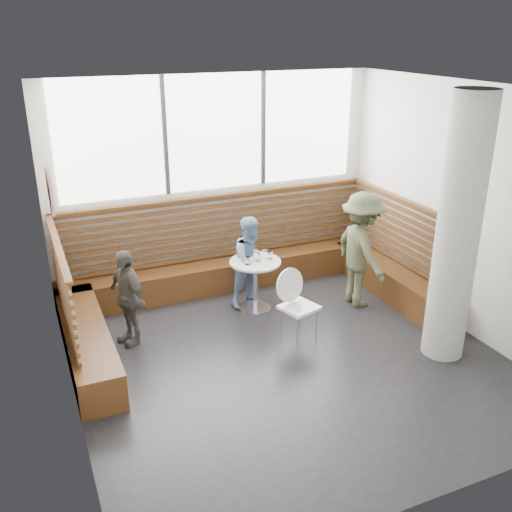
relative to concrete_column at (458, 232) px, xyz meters
name	(u,v)px	position (x,y,z in m)	size (l,w,h in m)	color
room	(291,237)	(-1.85, 0.60, 0.00)	(5.00, 5.00, 3.20)	silver
booth	(235,275)	(-1.85, 2.37, -1.19)	(5.00, 2.50, 1.44)	#412610
concrete_column	(458,232)	(0.00, 0.00, 0.00)	(0.50, 0.50, 3.20)	gray
wall_art	(50,192)	(-4.31, 1.00, 0.70)	(0.50, 0.50, 0.03)	white
cafe_table	(255,275)	(-1.68, 2.01, -1.07)	(0.72, 0.72, 0.75)	silver
cafe_chair	(297,299)	(-1.51, 1.07, -1.05)	(0.45, 0.44, 0.93)	white
adult_man	(361,250)	(-0.22, 1.58, -0.76)	(1.09, 0.62, 1.68)	#4A5035
child_back	(251,262)	(-1.67, 2.18, -0.93)	(0.65, 0.51, 1.34)	#6881B4
child_left	(127,297)	(-3.53, 1.81, -0.97)	(0.74, 0.31, 1.27)	#4C4845
plate_near	(246,260)	(-1.79, 2.07, -0.85)	(0.21, 0.21, 0.01)	white
plate_far	(257,256)	(-1.59, 2.16, -0.85)	(0.20, 0.20, 0.01)	white
glass_left	(247,260)	(-1.83, 1.94, -0.80)	(0.07, 0.07, 0.12)	white
glass_mid	(258,257)	(-1.65, 2.01, -0.80)	(0.07, 0.07, 0.12)	white
glass_right	(270,255)	(-1.45, 2.02, -0.80)	(0.07, 0.07, 0.11)	white
menu_card	(261,265)	(-1.66, 1.85, -0.85)	(0.20, 0.14, 0.00)	#A5C64C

